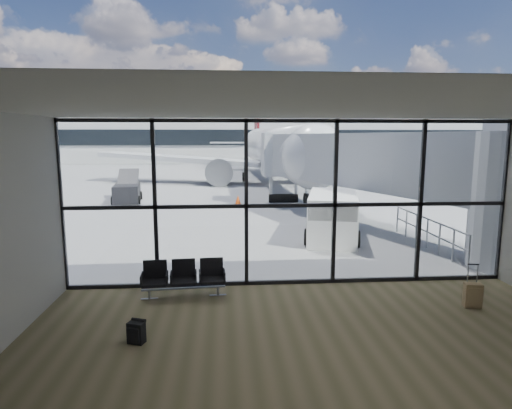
{
  "coord_description": "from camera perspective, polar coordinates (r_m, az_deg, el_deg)",
  "views": [
    {
      "loc": [
        -1.78,
        -11.25,
        4.01
      ],
      "look_at": [
        -0.71,
        3.0,
        1.76
      ],
      "focal_mm": 30.0,
      "sensor_mm": 36.0,
      "label": 1
    }
  ],
  "objects": [
    {
      "name": "tree_1",
      "position": [
        91.2,
        -28.73,
        8.63
      ],
      "size": [
        5.61,
        5.61,
        8.07
      ],
      "color": "#382619",
      "rests_on": "ground"
    },
    {
      "name": "traffic_cone_c",
      "position": [
        29.18,
        9.19,
        1.53
      ],
      "size": [
        0.45,
        0.45,
        0.65
      ],
      "color": "#F2540C",
      "rests_on": "ground"
    },
    {
      "name": "tree_3",
      "position": [
        86.99,
        -21.4,
        8.74
      ],
      "size": [
        4.95,
        4.95,
        7.12
      ],
      "color": "#382619",
      "rests_on": "ground"
    },
    {
      "name": "jet_bridge",
      "position": [
        19.55,
        15.77,
        4.93
      ],
      "size": [
        8.0,
        16.5,
        4.33
      ],
      "color": "#A2A4A7",
      "rests_on": "ground"
    },
    {
      "name": "airliner",
      "position": [
        39.75,
        2.41,
        7.32
      ],
      "size": [
        31.89,
        36.89,
        9.5
      ],
      "rotation": [
        0.0,
        0.0,
        0.02
      ],
      "color": "silver",
      "rests_on": "ground"
    },
    {
      "name": "far_terminal",
      "position": [
        73.23,
        -3.4,
        9.08
      ],
      "size": [
        80.0,
        12.2,
        11.0
      ],
      "color": "#A7A8A3",
      "rests_on": "ground"
    },
    {
      "name": "suitcase",
      "position": [
        11.56,
        26.94,
        -10.72
      ],
      "size": [
        0.42,
        0.34,
        1.05
      ],
      "rotation": [
        0.0,
        0.0,
        -0.2
      ],
      "color": "#8D754E",
      "rests_on": "ground"
    },
    {
      "name": "belt_loader",
      "position": [
        28.05,
        -16.8,
        1.67
      ],
      "size": [
        2.05,
        4.35,
        1.93
      ],
      "rotation": [
        0.0,
        0.0,
        0.14
      ],
      "color": "black",
      "rests_on": "ground"
    },
    {
      "name": "glass_curtain_wall",
      "position": [
        11.53,
        4.66,
        0.1
      ],
      "size": [
        12.1,
        0.12,
        4.5
      ],
      "color": "white",
      "rests_on": "ground"
    },
    {
      "name": "traffic_cone_b",
      "position": [
        25.12,
        -2.42,
        0.47
      ],
      "size": [
        0.46,
        0.46,
        0.66
      ],
      "color": "#FE4F0D",
      "rests_on": "ground"
    },
    {
      "name": "seating_row",
      "position": [
        11.18,
        -9.62,
        -9.42
      ],
      "size": [
        2.1,
        0.72,
        0.93
      ],
      "rotation": [
        0.0,
        0.0,
        0.07
      ],
      "color": "gray",
      "rests_on": "ground"
    },
    {
      "name": "tree_2",
      "position": [
        88.93,
        -25.19,
        9.3
      ],
      "size": [
        6.27,
        6.27,
        9.03
      ],
      "color": "#382619",
      "rests_on": "ground"
    },
    {
      "name": "tree_4",
      "position": [
        85.45,
        -17.53,
        9.36
      ],
      "size": [
        5.61,
        5.61,
        8.07
      ],
      "color": "#382619",
      "rests_on": "ground"
    },
    {
      "name": "tree_5",
      "position": [
        84.32,
        -13.52,
        9.96
      ],
      "size": [
        6.27,
        6.27,
        9.03
      ],
      "color": "#382619",
      "rests_on": "ground"
    },
    {
      "name": "service_van",
      "position": [
        17.28,
        10.13,
        -1.49
      ],
      "size": [
        2.8,
        4.47,
        1.81
      ],
      "rotation": [
        0.0,
        0.0,
        -0.25
      ],
      "color": "white",
      "rests_on": "ground"
    },
    {
      "name": "backpack",
      "position": [
        9.05,
        -15.7,
        -16.11
      ],
      "size": [
        0.37,
        0.37,
        0.48
      ],
      "rotation": [
        0.0,
        0.0,
        -0.36
      ],
      "color": "black",
      "rests_on": "ground"
    },
    {
      "name": "apron_railing",
      "position": [
        16.82,
        21.87,
        -3.0
      ],
      "size": [
        0.06,
        5.46,
        1.11
      ],
      "color": "gray",
      "rests_on": "ground"
    },
    {
      "name": "ground",
      "position": [
        51.44,
        -2.3,
        4.46
      ],
      "size": [
        220.0,
        220.0,
        0.0
      ],
      "primitive_type": "plane",
      "color": "slate",
      "rests_on": "ground"
    },
    {
      "name": "lounge_shell",
      "position": [
        6.83,
        10.94,
        -2.72
      ],
      "size": [
        12.02,
        8.01,
        4.51
      ],
      "color": "brown",
      "rests_on": "ground"
    },
    {
      "name": "mobile_stairs",
      "position": [
        24.65,
        -30.51,
        -0.48
      ],
      "size": [
        2.3,
        3.3,
        2.12
      ],
      "rotation": [
        0.0,
        0.0,
        0.33
      ],
      "color": "gold",
      "rests_on": "ground"
    }
  ]
}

